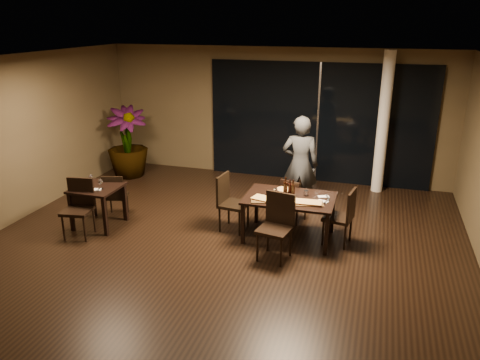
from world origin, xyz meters
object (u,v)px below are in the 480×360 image
object	(u,v)px
bottle_a	(285,187)
bottle_b	(293,188)
side_table	(97,193)
chair_main_far	(292,199)
chair_main_near	(277,223)
chair_main_left	(229,199)
chair_main_right	(343,214)
main_table	(290,201)
chair_side_near	(79,204)
potted_plant	(127,142)
chair_side_far	(115,194)
bottle_c	(290,187)
diner	(300,165)

from	to	relation	value
bottle_a	bottle_b	world-z (taller)	bottle_a
side_table	bottle_b	size ratio (longest dim) A/B	2.64
chair_main_far	side_table	bearing A→B (deg)	38.34
chair_main_far	chair_main_near	world-z (taller)	chair_main_near
bottle_a	chair_main_left	bearing A→B (deg)	179.24
side_table	chair_main_near	xyz separation A→B (m)	(3.34, -0.21, -0.04)
chair_main_right	bottle_a	distance (m)	1.06
chair_main_far	bottle_a	distance (m)	0.76
chair_main_far	bottle_b	world-z (taller)	bottle_b
side_table	main_table	bearing A→B (deg)	8.37
side_table	chair_main_right	distance (m)	4.33
side_table	bottle_b	distance (m)	3.49
chair_main_left	bottle_b	world-z (taller)	bottle_b
chair_main_near	chair_side_near	distance (m)	3.45
potted_plant	chair_main_far	bearing A→B (deg)	-19.92
chair_side_near	main_table	bearing A→B (deg)	5.34
chair_main_right	side_table	bearing A→B (deg)	-73.22
chair_main_near	bottle_a	bearing A→B (deg)	102.73
side_table	chair_side_far	world-z (taller)	chair_side_far
chair_side_near	bottle_c	xyz separation A→B (m)	(3.48, 1.00, 0.33)
main_table	chair_main_right	bearing A→B (deg)	1.45
diner	bottle_a	world-z (taller)	diner
chair_main_far	chair_main_near	size ratio (longest dim) A/B	0.80
bottle_b	chair_main_far	bearing A→B (deg)	100.70
chair_main_left	chair_main_right	size ratio (longest dim) A/B	1.04
side_table	chair_side_near	xyz separation A→B (m)	(-0.10, -0.41, -0.06)
bottle_c	main_table	bearing A→B (deg)	-76.76
chair_main_far	chair_main_left	size ratio (longest dim) A/B	0.83
chair_main_far	diner	world-z (taller)	diner
chair_main_right	chair_side_far	world-z (taller)	chair_main_right
chair_main_near	chair_side_far	distance (m)	3.30
chair_main_right	bottle_b	bearing A→B (deg)	-80.12
main_table	bottle_c	bearing A→B (deg)	103.24
chair_side_far	diner	xyz separation A→B (m)	(3.25, 1.33, 0.47)
chair_main_right	bottle_b	distance (m)	0.93
main_table	chair_main_left	xyz separation A→B (m)	(-1.09, 0.06, -0.11)
main_table	side_table	xyz separation A→B (m)	(-3.40, -0.50, -0.05)
chair_main_far	chair_side_far	bearing A→B (deg)	32.31
potted_plant	bottle_c	size ratio (longest dim) A/B	5.83
chair_side_near	bottle_c	distance (m)	3.63
bottle_b	bottle_a	bearing A→B (deg)	171.19
side_table	bottle_a	xyz separation A→B (m)	(3.31, 0.54, 0.29)
chair_main_right	bottle_a	world-z (taller)	bottle_a
main_table	chair_main_far	xyz separation A→B (m)	(-0.08, 0.66, -0.21)
main_table	chair_main_far	bearing A→B (deg)	96.58
chair_main_far	diner	bearing A→B (deg)	-73.27
main_table	bottle_a	size ratio (longest dim) A/B	4.56
chair_main_right	chair_side_far	bearing A→B (deg)	-78.52
chair_main_far	bottle_c	distance (m)	0.71
diner	bottle_b	distance (m)	1.22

